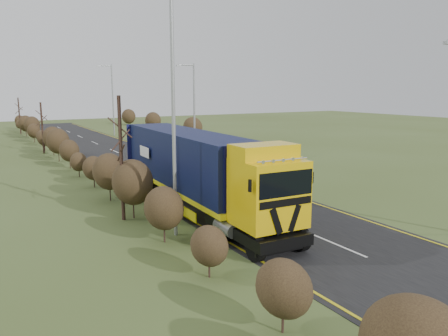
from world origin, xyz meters
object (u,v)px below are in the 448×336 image
object	(u,v)px
car_red_hatchback	(223,157)
lorry	(197,167)
speed_sign	(233,151)
car_blue_sedan	(212,147)

from	to	relation	value
car_red_hatchback	lorry	bearing A→B (deg)	30.19
car_red_hatchback	speed_sign	bearing A→B (deg)	44.09
lorry	car_blue_sedan	world-z (taller)	lorry
car_blue_sedan	speed_sign	distance (m)	10.07
lorry	car_blue_sedan	size ratio (longest dim) A/B	3.38
lorry	speed_sign	world-z (taller)	lorry
car_red_hatchback	car_blue_sedan	world-z (taller)	car_blue_sedan
lorry	speed_sign	xyz separation A→B (m)	(7.00, 8.01, -0.62)
car_red_hatchback	speed_sign	world-z (taller)	speed_sign
car_blue_sedan	speed_sign	bearing A→B (deg)	92.37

